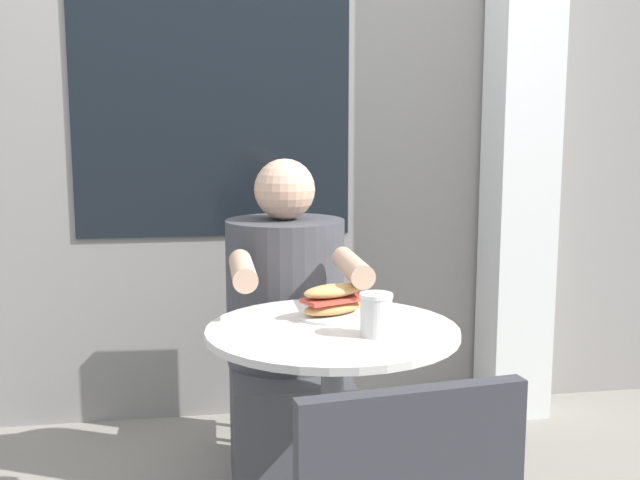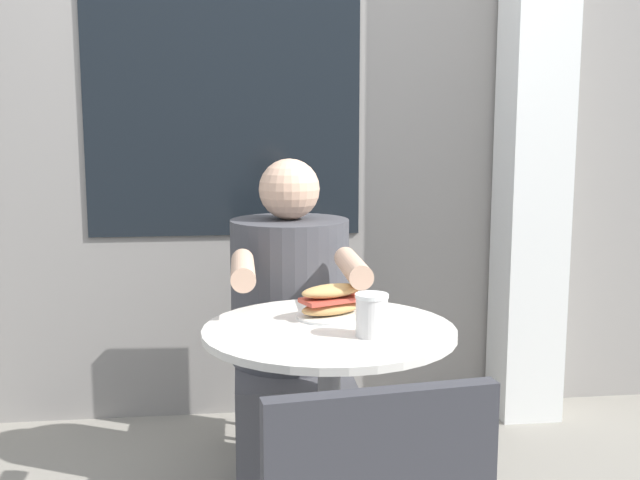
{
  "view_description": "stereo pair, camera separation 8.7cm",
  "coord_description": "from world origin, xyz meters",
  "px_view_note": "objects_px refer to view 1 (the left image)",
  "views": [
    {
      "loc": [
        -0.33,
        -1.86,
        1.24
      ],
      "look_at": [
        0.0,
        0.2,
        0.92
      ],
      "focal_mm": 42.0,
      "sensor_mm": 36.0,
      "label": 1
    },
    {
      "loc": [
        -0.25,
        -1.88,
        1.24
      ],
      "look_at": [
        0.0,
        0.2,
        0.92
      ],
      "focal_mm": 42.0,
      "sensor_mm": 36.0,
      "label": 2
    }
  ],
  "objects_px": {
    "seated_diner": "(287,355)",
    "drink_cup": "(376,314)",
    "sandwich_on_plate": "(333,303)",
    "diner_chair": "(277,317)",
    "cafe_table": "(332,399)"
  },
  "relations": [
    {
      "from": "cafe_table",
      "to": "drink_cup",
      "type": "height_order",
      "value": "drink_cup"
    },
    {
      "from": "seated_diner",
      "to": "drink_cup",
      "type": "relative_size",
      "value": 10.5
    },
    {
      "from": "cafe_table",
      "to": "drink_cup",
      "type": "relative_size",
      "value": 6.67
    },
    {
      "from": "diner_chair",
      "to": "seated_diner",
      "type": "xyz_separation_m",
      "value": [
        -0.0,
        -0.35,
        -0.04
      ]
    },
    {
      "from": "seated_diner",
      "to": "drink_cup",
      "type": "bearing_deg",
      "value": 104.06
    },
    {
      "from": "drink_cup",
      "to": "sandwich_on_plate",
      "type": "bearing_deg",
      "value": 110.87
    },
    {
      "from": "cafe_table",
      "to": "drink_cup",
      "type": "distance_m",
      "value": 0.28
    },
    {
      "from": "diner_chair",
      "to": "seated_diner",
      "type": "height_order",
      "value": "seated_diner"
    },
    {
      "from": "cafe_table",
      "to": "seated_diner",
      "type": "bearing_deg",
      "value": 96.1
    },
    {
      "from": "seated_diner",
      "to": "cafe_table",
      "type": "bearing_deg",
      "value": 96.65
    },
    {
      "from": "sandwich_on_plate",
      "to": "drink_cup",
      "type": "height_order",
      "value": "drink_cup"
    },
    {
      "from": "diner_chair",
      "to": "seated_diner",
      "type": "relative_size",
      "value": 0.77
    },
    {
      "from": "cafe_table",
      "to": "drink_cup",
      "type": "bearing_deg",
      "value": -44.86
    },
    {
      "from": "diner_chair",
      "to": "drink_cup",
      "type": "relative_size",
      "value": 8.05
    },
    {
      "from": "seated_diner",
      "to": "drink_cup",
      "type": "distance_m",
      "value": 0.71
    }
  ]
}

